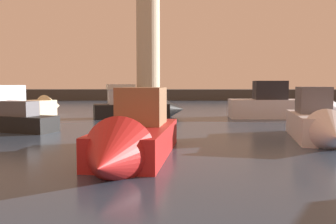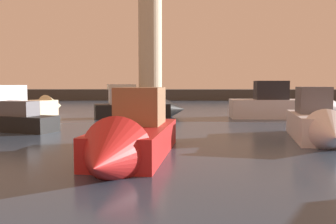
# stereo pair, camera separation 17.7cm
# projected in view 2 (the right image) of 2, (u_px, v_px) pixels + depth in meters

# --- Properties ---
(ground_plane) EXTENTS (220.00, 220.00, 0.00)m
(ground_plane) POSITION_uv_depth(u_px,v_px,m) (155.00, 114.00, 31.33)
(ground_plane) COLOR #2D3D51
(breakwater) EXTENTS (62.77, 5.42, 1.73)m
(breakwater) POSITION_uv_depth(u_px,v_px,m) (166.00, 94.00, 60.35)
(breakwater) COLOR #423F3D
(breakwater) RESTS_ON ground_plane
(lighthouse) EXTENTS (3.90, 3.90, 17.94)m
(lighthouse) POSITION_uv_depth(u_px,v_px,m) (150.00, 38.00, 59.69)
(lighthouse) COLOR beige
(lighthouse) RESTS_ON breakwater
(motorboat_0) EXTENTS (3.05, 8.02, 3.03)m
(motorboat_0) POSITION_uv_depth(u_px,v_px,m) (129.00, 139.00, 12.30)
(motorboat_0) COLOR #B21E1E
(motorboat_0) RESTS_ON ground_plane
(motorboat_1) EXTENTS (6.59, 3.61, 2.01)m
(motorboat_1) POSITION_uv_depth(u_px,v_px,m) (2.00, 120.00, 20.57)
(motorboat_1) COLOR black
(motorboat_1) RESTS_ON ground_plane
(motorboat_2) EXTENTS (5.08, 7.94, 2.84)m
(motorboat_2) POSITION_uv_depth(u_px,v_px,m) (27.00, 106.00, 28.89)
(motorboat_2) COLOR beige
(motorboat_2) RESTS_ON ground_plane
(motorboat_4) EXTENTS (8.98, 2.60, 3.30)m
(motorboat_4) POSITION_uv_depth(u_px,v_px,m) (293.00, 106.00, 27.79)
(motorboat_4) COLOR silver
(motorboat_4) RESTS_ON ground_plane
(motorboat_5) EXTENTS (7.41, 3.90, 2.99)m
(motorboat_5) POSITION_uv_depth(u_px,v_px,m) (142.00, 107.00, 28.20)
(motorboat_5) COLOR black
(motorboat_5) RESTS_ON ground_plane
(motorboat_6) EXTENTS (3.16, 7.19, 2.79)m
(motorboat_6) POSITION_uv_depth(u_px,v_px,m) (318.00, 124.00, 16.48)
(motorboat_6) COLOR silver
(motorboat_6) RESTS_ON ground_plane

